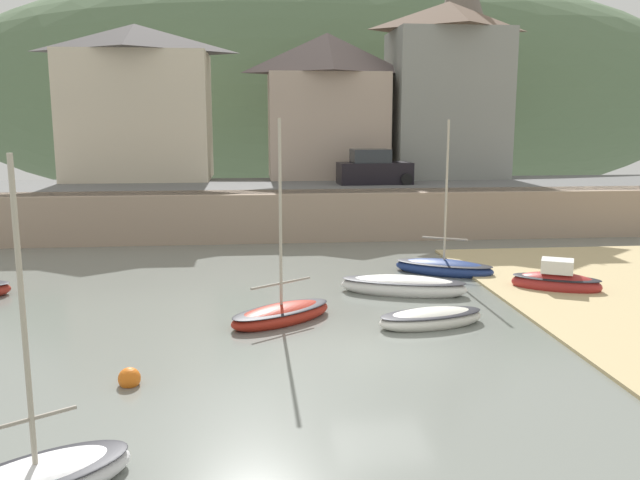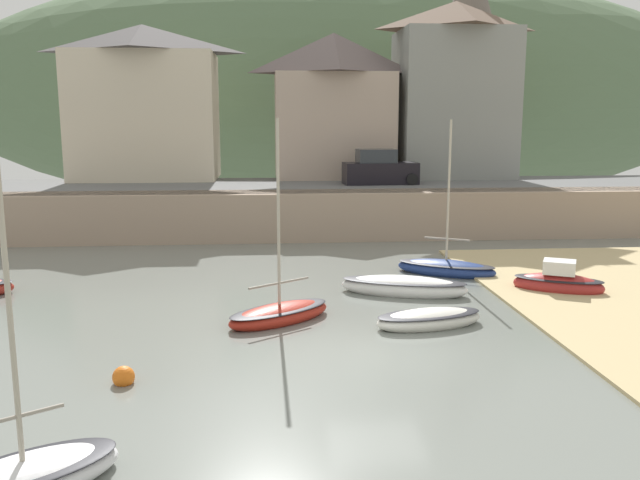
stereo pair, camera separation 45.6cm
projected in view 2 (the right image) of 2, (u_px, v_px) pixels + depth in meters
quay_seawall at (322, 211)px, 34.14m from camera, size 48.00×9.40×2.40m
hillside_backdrop at (341, 95)px, 70.23m from camera, size 80.00×44.00×24.22m
waterfront_building_left at (145, 102)px, 39.89m from camera, size 8.71×5.97×9.08m
waterfront_building_centre at (334, 105)px, 40.81m from camera, size 7.45×5.06×8.71m
waterfront_building_right at (453, 90)px, 41.23m from camera, size 7.16×5.80×10.65m
church_with_spire at (468, 57)px, 44.89m from camera, size 3.00×3.00×15.02m
motorboat_with_cabin at (404, 287)px, 23.13m from camera, size 4.61×2.65×0.83m
sailboat_white_hull at (429, 319)px, 19.53m from camera, size 3.49×1.96×0.67m
sailboat_blue_trim at (280, 313)px, 20.00m from camera, size 3.64×3.08×6.19m
sailboat_far_left at (446, 268)px, 26.07m from camera, size 4.07×3.09×6.15m
sailboat_nearest_shore at (24, 476)px, 10.89m from camera, size 3.38×2.88×5.66m
fishing_boat_green at (558, 283)px, 23.34m from camera, size 3.28×2.46×1.34m
parked_car_near_slipway at (379, 170)px, 37.22m from camera, size 4.20×1.94×1.95m
mooring_buoy at (124, 377)px, 15.30m from camera, size 0.51×0.51×0.51m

